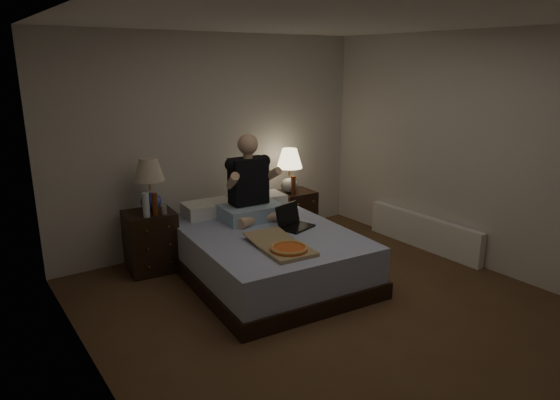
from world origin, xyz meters
TOP-DOWN VIEW (x-y plane):
  - floor at (0.00, 0.00)m, footprint 4.00×4.50m
  - ceiling at (0.00, 0.00)m, footprint 4.00×4.50m
  - wall_back at (0.00, 2.25)m, footprint 4.00×0.00m
  - wall_left at (-2.00, 0.00)m, footprint 0.00×4.50m
  - wall_right at (2.00, 0.00)m, footprint 0.00×4.50m
  - bed at (-0.08, 1.03)m, footprint 1.69×2.15m
  - nightstand_left at (-0.99, 1.88)m, footprint 0.54×0.50m
  - nightstand_right at (0.97, 1.94)m, footprint 0.47×0.42m
  - lamp_left at (-0.94, 1.95)m, footprint 0.37×0.37m
  - lamp_right at (0.87, 1.94)m, footprint 0.37×0.37m
  - water_bottle at (-1.07, 1.74)m, footprint 0.07×0.07m
  - soda_can at (-0.89, 1.72)m, footprint 0.07×0.07m
  - beer_bottle_left at (-0.97, 1.75)m, footprint 0.06×0.06m
  - beer_bottle_right at (0.86, 1.84)m, footprint 0.06×0.06m
  - person at (0.00, 1.46)m, footprint 0.69×0.56m
  - laptop at (0.22, 0.92)m, footprint 0.41×0.36m
  - pizza_box at (-0.26, 0.39)m, footprint 0.47×0.80m
  - radiator at (1.93, 0.65)m, footprint 0.10×1.60m

SIDE VIEW (x-z plane):
  - floor at x=0.00m, z-range 0.00..0.00m
  - radiator at x=1.93m, z-range 0.00..0.40m
  - bed at x=-0.08m, z-range 0.00..0.51m
  - nightstand_right at x=0.97m, z-range 0.00..0.57m
  - nightstand_left at x=-0.99m, z-range 0.00..0.65m
  - pizza_box at x=-0.26m, z-range 0.51..0.59m
  - laptop at x=0.22m, z-range 0.51..0.75m
  - beer_bottle_right at x=0.86m, z-range 0.57..0.80m
  - soda_can at x=-0.89m, z-range 0.65..0.75m
  - beer_bottle_left at x=-0.97m, z-range 0.65..0.88m
  - water_bottle at x=-1.07m, z-range 0.65..0.90m
  - lamp_right at x=0.87m, z-range 0.57..1.13m
  - lamp_left at x=-0.94m, z-range 0.65..1.21m
  - person at x=0.00m, z-range 0.51..1.44m
  - wall_back at x=0.00m, z-range 0.00..2.50m
  - wall_left at x=-2.00m, z-range 0.00..2.50m
  - wall_right at x=2.00m, z-range 0.00..2.50m
  - ceiling at x=0.00m, z-range 2.50..2.50m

